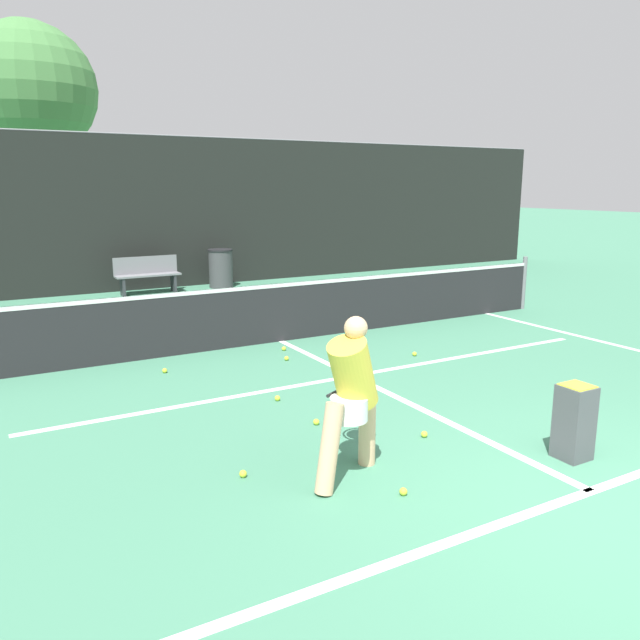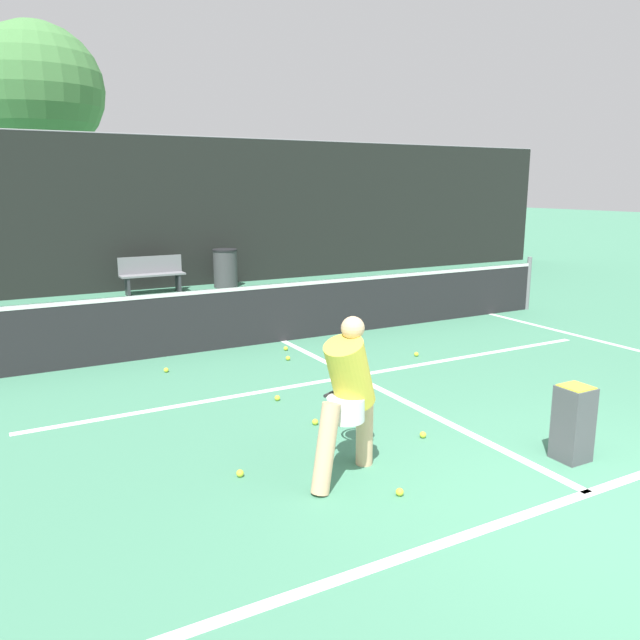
% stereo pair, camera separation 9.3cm
% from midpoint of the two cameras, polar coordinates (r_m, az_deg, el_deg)
% --- Properties ---
extents(ground_plane, '(100.00, 100.00, 0.00)m').
position_cam_midpoint_polar(ground_plane, '(5.60, 26.43, -15.52)').
color(ground_plane, '#427F60').
extents(court_baseline_near, '(11.00, 0.10, 0.01)m').
position_cam_midpoint_polar(court_baseline_near, '(5.80, 23.09, -14.19)').
color(court_baseline_near, white).
rests_on(court_baseline_near, ground).
extents(court_service_line, '(8.25, 0.10, 0.01)m').
position_cam_midpoint_polar(court_service_line, '(8.33, 2.70, -5.12)').
color(court_service_line, white).
rests_on(court_service_line, ground).
extents(court_center_mark, '(0.10, 5.84, 0.01)m').
position_cam_midpoint_polar(court_center_mark, '(7.74, 5.68, -6.54)').
color(court_center_mark, white).
rests_on(court_center_mark, ground).
extents(court_sideline_right, '(0.10, 6.84, 0.01)m').
position_cam_midpoint_polar(court_sideline_right, '(10.89, 25.48, -2.15)').
color(court_sideline_right, white).
rests_on(court_sideline_right, ground).
extents(net, '(11.09, 0.09, 1.07)m').
position_cam_midpoint_polar(net, '(10.05, -3.88, 0.88)').
color(net, slate).
rests_on(net, ground).
extents(fence_back, '(24.00, 0.06, 3.65)m').
position_cam_midpoint_polar(fence_back, '(15.76, -14.07, 9.47)').
color(fence_back, black).
rests_on(fence_back, ground).
extents(player_practicing, '(1.02, 0.95, 1.42)m').
position_cam_midpoint_polar(player_practicing, '(5.35, 2.37, -6.67)').
color(player_practicing, '#DBAD84').
rests_on(player_practicing, ground).
extents(tennis_ball_scattered_0, '(0.07, 0.07, 0.07)m').
position_cam_midpoint_polar(tennis_ball_scattered_0, '(6.45, 9.10, -10.27)').
color(tennis_ball_scattered_0, '#D1E033').
rests_on(tennis_ball_scattered_0, ground).
extents(tennis_ball_scattered_1, '(0.07, 0.07, 0.07)m').
position_cam_midpoint_polar(tennis_ball_scattered_1, '(5.62, -7.54, -13.77)').
color(tennis_ball_scattered_1, '#D1E033').
rests_on(tennis_ball_scattered_1, ground).
extents(tennis_ball_scattered_2, '(0.07, 0.07, 0.07)m').
position_cam_midpoint_polar(tennis_ball_scattered_2, '(9.04, -3.38, -3.52)').
color(tennis_ball_scattered_2, '#D1E033').
rests_on(tennis_ball_scattered_2, ground).
extents(tennis_ball_scattered_3, '(0.07, 0.07, 0.07)m').
position_cam_midpoint_polar(tennis_ball_scattered_3, '(9.36, 8.36, -3.08)').
color(tennis_ball_scattered_3, '#D1E033').
rests_on(tennis_ball_scattered_3, ground).
extents(tennis_ball_scattered_4, '(0.07, 0.07, 0.07)m').
position_cam_midpoint_polar(tennis_ball_scattered_4, '(5.33, 7.12, -15.30)').
color(tennis_ball_scattered_4, '#D1E033').
rests_on(tennis_ball_scattered_4, ground).
extents(tennis_ball_scattered_5, '(0.07, 0.07, 0.07)m').
position_cam_midpoint_polar(tennis_ball_scattered_5, '(8.71, -14.31, -4.51)').
color(tennis_ball_scattered_5, '#D1E033').
rests_on(tennis_ball_scattered_5, ground).
extents(tennis_ball_scattered_6, '(0.07, 0.07, 0.07)m').
position_cam_midpoint_polar(tennis_ball_scattered_6, '(7.41, -4.28, -7.14)').
color(tennis_ball_scattered_6, '#D1E033').
rests_on(tennis_ball_scattered_6, ground).
extents(tennis_ball_scattered_7, '(0.07, 0.07, 0.07)m').
position_cam_midpoint_polar(tennis_ball_scattered_7, '(9.58, -3.60, -2.62)').
color(tennis_ball_scattered_7, '#D1E033').
rests_on(tennis_ball_scattered_7, ground).
extents(tennis_ball_scattered_8, '(0.07, 0.07, 0.07)m').
position_cam_midpoint_polar(tennis_ball_scattered_8, '(6.68, -0.75, -9.30)').
color(tennis_ball_scattered_8, '#D1E033').
rests_on(tennis_ball_scattered_8, ground).
extents(ball_hopper, '(0.28, 0.28, 0.71)m').
position_cam_midpoint_polar(ball_hopper, '(6.24, 21.83, -8.49)').
color(ball_hopper, '#4C4C51').
rests_on(ball_hopper, ground).
extents(courtside_bench, '(1.48, 0.40, 0.86)m').
position_cam_midpoint_polar(courtside_bench, '(15.07, -15.69, 4.08)').
color(courtside_bench, slate).
rests_on(courtside_bench, ground).
extents(trash_bin, '(0.61, 0.61, 0.94)m').
position_cam_midpoint_polar(trash_bin, '(15.62, -9.23, 4.69)').
color(trash_bin, '#3F3F42').
rests_on(trash_bin, ground).
extents(parked_car, '(1.74, 4.12, 1.35)m').
position_cam_midpoint_polar(parked_car, '(18.57, -9.68, 6.16)').
color(parked_car, maroon).
rests_on(parked_car, ground).
extents(tree_west, '(4.55, 4.55, 8.00)m').
position_cam_midpoint_polar(tree_west, '(25.16, -25.12, 18.53)').
color(tree_west, brown).
rests_on(tree_west, ground).
extents(building_far, '(36.00, 2.40, 4.56)m').
position_cam_midpoint_polar(building_far, '(32.10, -22.39, 10.99)').
color(building_far, beige).
rests_on(building_far, ground).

